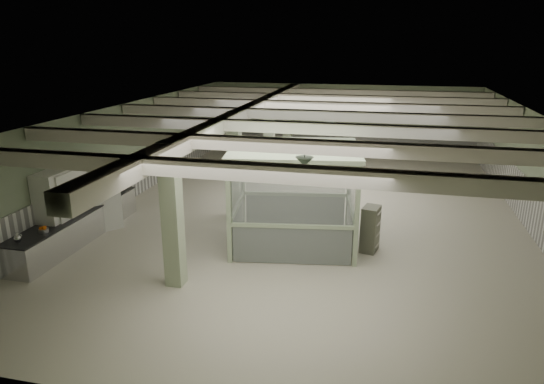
% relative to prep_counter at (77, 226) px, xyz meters
% --- Properties ---
extents(floor, '(20.00, 20.00, 0.00)m').
position_rel_prep_counter_xyz_m(floor, '(6.54, 4.08, -0.46)').
color(floor, beige).
rests_on(floor, ground).
extents(ceiling, '(14.00, 20.00, 0.02)m').
position_rel_prep_counter_xyz_m(ceiling, '(6.54, 4.08, 3.14)').
color(ceiling, white).
rests_on(ceiling, wall_back).
extents(wall_back, '(14.00, 0.02, 3.60)m').
position_rel_prep_counter_xyz_m(wall_back, '(6.54, 14.08, 1.34)').
color(wall_back, '#92A584').
rests_on(wall_back, floor).
extents(wall_front, '(14.00, 0.02, 3.60)m').
position_rel_prep_counter_xyz_m(wall_front, '(6.54, -5.92, 1.34)').
color(wall_front, '#92A584').
rests_on(wall_front, floor).
extents(wall_left, '(0.02, 20.00, 3.60)m').
position_rel_prep_counter_xyz_m(wall_left, '(-0.46, 4.08, 1.34)').
color(wall_left, '#92A584').
rests_on(wall_left, floor).
extents(wall_right, '(0.02, 20.00, 3.60)m').
position_rel_prep_counter_xyz_m(wall_right, '(13.54, 4.08, 1.34)').
color(wall_right, '#92A584').
rests_on(wall_right, floor).
extents(wainscot_left, '(0.05, 19.90, 1.50)m').
position_rel_prep_counter_xyz_m(wainscot_left, '(-0.43, 4.08, 0.29)').
color(wainscot_left, white).
rests_on(wainscot_left, floor).
extents(wainscot_right, '(0.05, 19.90, 1.50)m').
position_rel_prep_counter_xyz_m(wainscot_right, '(13.52, 4.08, 0.29)').
color(wainscot_right, white).
rests_on(wainscot_right, floor).
extents(wainscot_back, '(13.90, 0.05, 1.50)m').
position_rel_prep_counter_xyz_m(wainscot_back, '(6.54, 14.06, 0.29)').
color(wainscot_back, white).
rests_on(wainscot_back, floor).
extents(girder, '(0.45, 19.90, 0.40)m').
position_rel_prep_counter_xyz_m(girder, '(4.04, 4.08, 2.92)').
color(girder, beige).
rests_on(girder, ceiling).
extents(beam_a, '(13.90, 0.35, 0.32)m').
position_rel_prep_counter_xyz_m(beam_a, '(6.54, -3.42, 2.96)').
color(beam_a, beige).
rests_on(beam_a, ceiling).
extents(beam_b, '(13.90, 0.35, 0.32)m').
position_rel_prep_counter_xyz_m(beam_b, '(6.54, -0.92, 2.96)').
color(beam_b, beige).
rests_on(beam_b, ceiling).
extents(beam_c, '(13.90, 0.35, 0.32)m').
position_rel_prep_counter_xyz_m(beam_c, '(6.54, 1.58, 2.96)').
color(beam_c, beige).
rests_on(beam_c, ceiling).
extents(beam_d, '(13.90, 0.35, 0.32)m').
position_rel_prep_counter_xyz_m(beam_d, '(6.54, 4.08, 2.96)').
color(beam_d, beige).
rests_on(beam_d, ceiling).
extents(beam_e, '(13.90, 0.35, 0.32)m').
position_rel_prep_counter_xyz_m(beam_e, '(6.54, 6.58, 2.96)').
color(beam_e, beige).
rests_on(beam_e, ceiling).
extents(beam_f, '(13.90, 0.35, 0.32)m').
position_rel_prep_counter_xyz_m(beam_f, '(6.54, 9.08, 2.96)').
color(beam_f, beige).
rests_on(beam_f, ceiling).
extents(beam_g, '(13.90, 0.35, 0.32)m').
position_rel_prep_counter_xyz_m(beam_g, '(6.54, 11.58, 2.96)').
color(beam_g, beige).
rests_on(beam_g, ceiling).
extents(column_a, '(0.42, 0.42, 3.60)m').
position_rel_prep_counter_xyz_m(column_a, '(4.04, -1.92, 1.34)').
color(column_a, '#A8B894').
rests_on(column_a, floor).
extents(column_b, '(0.42, 0.42, 3.60)m').
position_rel_prep_counter_xyz_m(column_b, '(4.04, 3.08, 1.34)').
color(column_b, '#A8B894').
rests_on(column_b, floor).
extents(column_c, '(0.42, 0.42, 3.60)m').
position_rel_prep_counter_xyz_m(column_c, '(4.04, 8.08, 1.34)').
color(column_c, '#A8B894').
rests_on(column_c, floor).
extents(column_d, '(0.42, 0.42, 3.60)m').
position_rel_prep_counter_xyz_m(column_d, '(4.04, 12.08, 1.34)').
color(column_d, '#A8B894').
rests_on(column_d, floor).
extents(pendant_front, '(0.44, 0.44, 0.22)m').
position_rel_prep_counter_xyz_m(pendant_front, '(7.04, -0.92, 2.59)').
color(pendant_front, '#2B392A').
rests_on(pendant_front, ceiling).
extents(pendant_mid, '(0.44, 0.44, 0.22)m').
position_rel_prep_counter_xyz_m(pendant_mid, '(7.04, 4.58, 2.59)').
color(pendant_mid, '#2B392A').
rests_on(pendant_mid, ceiling).
extents(pendant_back, '(0.44, 0.44, 0.22)m').
position_rel_prep_counter_xyz_m(pendant_back, '(7.04, 9.58, 2.59)').
color(pendant_back, '#2B392A').
rests_on(pendant_back, ceiling).
extents(prep_counter, '(0.96, 5.51, 0.91)m').
position_rel_prep_counter_xyz_m(prep_counter, '(0.00, 0.00, 0.00)').
color(prep_counter, silver).
rests_on(prep_counter, floor).
extents(pitcher_near, '(0.22, 0.24, 0.27)m').
position_rel_prep_counter_xyz_m(pitcher_near, '(-0.01, -2.38, 0.57)').
color(pitcher_near, silver).
rests_on(pitcher_near, prep_counter).
extents(pitcher_far, '(0.24, 0.25, 0.25)m').
position_rel_prep_counter_xyz_m(pitcher_far, '(-0.01, 0.41, 0.57)').
color(pitcher_far, silver).
rests_on(pitcher_far, prep_counter).
extents(veg_colander, '(0.53, 0.53, 0.19)m').
position_rel_prep_counter_xyz_m(veg_colander, '(-0.09, -0.21, 0.54)').
color(veg_colander, '#3F3F44').
rests_on(veg_colander, prep_counter).
extents(orange_bowl, '(0.28, 0.28, 0.09)m').
position_rel_prep_counter_xyz_m(orange_bowl, '(0.17, -1.64, 0.49)').
color(orange_bowl, '#B2B2B7').
rests_on(orange_bowl, prep_counter).
extents(walkin_cooler, '(1.15, 2.64, 2.42)m').
position_rel_prep_counter_xyz_m(walkin_cooler, '(-0.08, 0.09, 0.75)').
color(walkin_cooler, white).
rests_on(walkin_cooler, floor).
extents(guard_booth, '(4.04, 3.57, 2.92)m').
position_rel_prep_counter_xyz_m(guard_booth, '(6.41, 1.20, 1.48)').
color(guard_booth, '#A4B893').
rests_on(guard_booth, floor).
extents(filing_cabinet, '(0.56, 0.70, 1.33)m').
position_rel_prep_counter_xyz_m(filing_cabinet, '(8.63, 1.19, 0.20)').
color(filing_cabinet, '#626454').
rests_on(filing_cabinet, floor).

